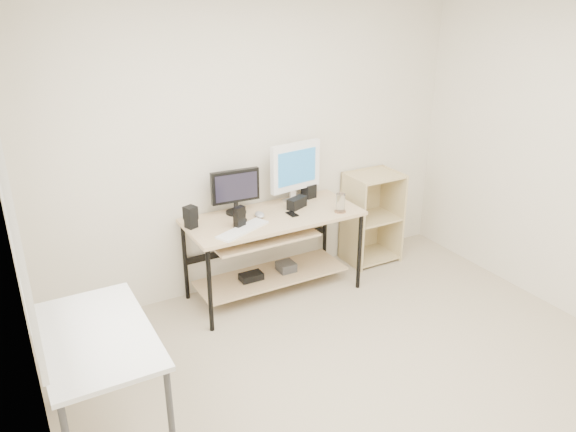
{
  "coord_description": "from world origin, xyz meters",
  "views": [
    {
      "loc": [
        -2.02,
        -2.24,
        2.56
      ],
      "look_at": [
        -0.06,
        1.3,
        0.88
      ],
      "focal_mm": 35.0,
      "sensor_mm": 36.0,
      "label": 1
    }
  ],
  "objects_px": {
    "side_table": "(97,345)",
    "audio_controller": "(239,217)",
    "black_monitor": "(235,189)",
    "white_imac": "(296,168)",
    "shelf_unit": "(370,216)",
    "desk": "(271,238)"
  },
  "relations": [
    {
      "from": "black_monitor",
      "to": "white_imac",
      "type": "height_order",
      "value": "white_imac"
    },
    {
      "from": "side_table",
      "to": "shelf_unit",
      "type": "bearing_deg",
      "value": 23.33
    },
    {
      "from": "white_imac",
      "to": "audio_controller",
      "type": "distance_m",
      "value": 0.78
    },
    {
      "from": "desk",
      "to": "shelf_unit",
      "type": "bearing_deg",
      "value": 7.77
    },
    {
      "from": "desk",
      "to": "shelf_unit",
      "type": "distance_m",
      "value": 1.19
    },
    {
      "from": "black_monitor",
      "to": "audio_controller",
      "type": "xyz_separation_m",
      "value": [
        -0.1,
        -0.29,
        -0.13
      ]
    },
    {
      "from": "shelf_unit",
      "to": "audio_controller",
      "type": "relative_size",
      "value": 5.03
    },
    {
      "from": "side_table",
      "to": "desk",
      "type": "bearing_deg",
      "value": 32.65
    },
    {
      "from": "desk",
      "to": "white_imac",
      "type": "distance_m",
      "value": 0.66
    },
    {
      "from": "shelf_unit",
      "to": "black_monitor",
      "type": "xyz_separation_m",
      "value": [
        -1.41,
        0.03,
        0.52
      ]
    },
    {
      "from": "white_imac",
      "to": "audio_controller",
      "type": "height_order",
      "value": "white_imac"
    },
    {
      "from": "audio_controller",
      "to": "white_imac",
      "type": "bearing_deg",
      "value": 2.05
    },
    {
      "from": "shelf_unit",
      "to": "black_monitor",
      "type": "relative_size",
      "value": 2.14
    },
    {
      "from": "black_monitor",
      "to": "audio_controller",
      "type": "height_order",
      "value": "black_monitor"
    },
    {
      "from": "side_table",
      "to": "shelf_unit",
      "type": "height_order",
      "value": "shelf_unit"
    },
    {
      "from": "white_imac",
      "to": "audio_controller",
      "type": "bearing_deg",
      "value": -164.09
    },
    {
      "from": "desk",
      "to": "audio_controller",
      "type": "xyz_separation_m",
      "value": [
        -0.33,
        -0.1,
        0.3
      ]
    },
    {
      "from": "black_monitor",
      "to": "white_imac",
      "type": "distance_m",
      "value": 0.59
    },
    {
      "from": "side_table",
      "to": "black_monitor",
      "type": "xyz_separation_m",
      "value": [
        1.42,
        1.25,
        0.3
      ]
    },
    {
      "from": "black_monitor",
      "to": "shelf_unit",
      "type": "bearing_deg",
      "value": 2.55
    },
    {
      "from": "side_table",
      "to": "audio_controller",
      "type": "relative_size",
      "value": 5.59
    },
    {
      "from": "side_table",
      "to": "black_monitor",
      "type": "distance_m",
      "value": 1.92
    }
  ]
}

